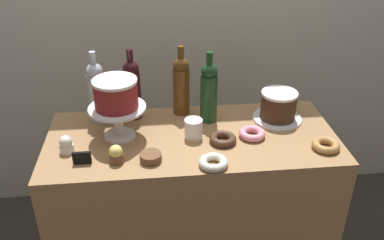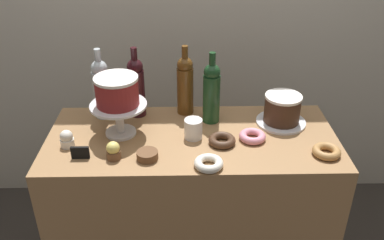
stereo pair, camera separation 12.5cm
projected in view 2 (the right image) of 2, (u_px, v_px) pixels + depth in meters
The scene contains 18 objects.
display_counter at pixel (192, 218), 2.00m from camera, with size 1.23×0.55×0.92m.
cake_stand_pedestal at pixel (119, 114), 1.74m from camera, with size 0.24×0.24×0.14m.
white_layer_cake at pixel (117, 91), 1.69m from camera, with size 0.18×0.18×0.12m.
silver_serving_platter at pixel (281, 122), 1.87m from camera, with size 0.22×0.22×0.01m.
chocolate_round_cake at pixel (282, 108), 1.84m from camera, with size 0.16×0.16×0.13m.
wine_bottle_clear at pixel (101, 88), 1.86m from camera, with size 0.08×0.08×0.33m.
wine_bottle_amber at pixel (185, 84), 1.89m from camera, with size 0.08×0.08×0.33m.
wine_bottle_dark_red at pixel (136, 86), 1.87m from camera, with size 0.08×0.08×0.33m.
wine_bottle_green at pixel (212, 92), 1.82m from camera, with size 0.08×0.08×0.33m.
cupcake_lemon at pixel (113, 151), 1.61m from camera, with size 0.06×0.06×0.07m.
cupcake_vanilla at pixel (67, 139), 1.69m from camera, with size 0.06×0.06×0.07m.
donut_maple at pixel (326, 151), 1.64m from camera, with size 0.11×0.11×0.03m.
donut_chocolate at pixel (222, 140), 1.71m from camera, with size 0.11×0.11×0.03m.
donut_sugar at pixel (209, 163), 1.57m from camera, with size 0.11×0.11×0.03m.
donut_pink at pixel (252, 136), 1.74m from camera, with size 0.11×0.11×0.03m.
cookie_stack at pixel (147, 155), 1.62m from camera, with size 0.08×0.08×0.03m.
price_sign_chalkboard at pixel (80, 153), 1.62m from camera, with size 0.07×0.01×0.05m.
coffee_cup_ceramic at pixel (193, 129), 1.74m from camera, with size 0.08×0.08×0.08m.
Camera 2 is at (-0.03, -1.51, 1.85)m, focal length 38.98 mm.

